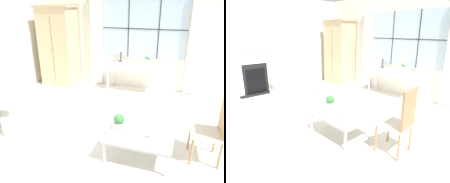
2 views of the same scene
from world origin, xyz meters
TOP-DOWN VIEW (x-y plane):
  - ground_plane at (0.00, 0.00)m, footprint 14.00×14.00m
  - wall_back_windowed at (0.00, 3.02)m, footprint 7.20×0.14m
  - armoire at (-2.27, 2.63)m, footprint 1.00×0.71m
  - console_table at (-0.14, 2.72)m, footprint 1.42×0.45m
  - table_lamp at (-0.52, 2.75)m, footprint 0.24×0.24m
  - potted_orchid at (0.15, 2.72)m, footprint 0.17×0.13m
  - armchair_upholstered at (-1.62, 0.39)m, footprint 1.17×1.18m
  - side_chair_wooden at (1.60, 0.34)m, footprint 0.47×0.47m
  - coffee_table at (0.57, 0.06)m, footprint 0.99×0.69m
  - potted_plant_small at (0.24, 0.12)m, footprint 0.17×0.17m
  - pillar_candle at (0.77, -0.00)m, footprint 0.12×0.12m

SIDE VIEW (x-z plane):
  - ground_plane at x=0.00m, z-range 0.00..0.00m
  - armchair_upholstered at x=-1.62m, z-range -0.13..0.65m
  - coffee_table at x=0.57m, z-range 0.16..0.57m
  - pillar_candle at x=0.77m, z-range 0.39..0.54m
  - potted_plant_small at x=0.24m, z-range 0.40..0.65m
  - side_chair_wooden at x=1.60m, z-range 0.06..1.10m
  - console_table at x=-0.14m, z-range 0.29..1.04m
  - potted_orchid at x=0.15m, z-range 0.70..1.12m
  - armoire at x=-2.27m, z-range 0.01..2.16m
  - table_lamp at x=-0.52m, z-range 0.88..1.34m
  - wall_back_windowed at x=0.00m, z-range 0.00..2.80m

